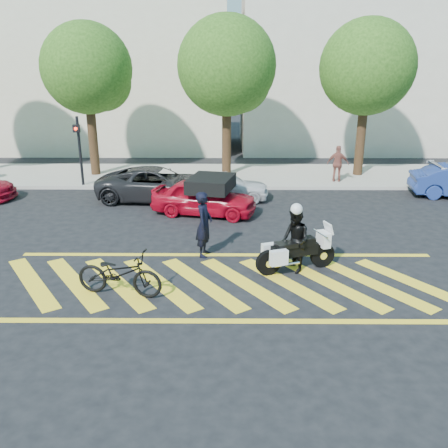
{
  "coord_description": "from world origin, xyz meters",
  "views": [
    {
      "loc": [
        0.04,
        -11.08,
        5.39
      ],
      "look_at": [
        -0.05,
        1.66,
        1.05
      ],
      "focal_mm": 38.0,
      "sensor_mm": 36.0,
      "label": 1
    }
  ],
  "objects_px": {
    "red_convertible": "(204,197)",
    "parked_mid_right": "(224,186)",
    "bicycle": "(119,274)",
    "police_motorcycle": "(295,252)",
    "parked_mid_left": "(157,184)",
    "officer_moto": "(295,240)",
    "officer_bike": "(204,224)"
  },
  "relations": [
    {
      "from": "officer_bike",
      "to": "parked_mid_left",
      "type": "bearing_deg",
      "value": 31.27
    },
    {
      "from": "bicycle",
      "to": "parked_mid_left",
      "type": "relative_size",
      "value": 0.44
    },
    {
      "from": "bicycle",
      "to": "officer_bike",
      "type": "bearing_deg",
      "value": -25.83
    },
    {
      "from": "officer_bike",
      "to": "officer_moto",
      "type": "distance_m",
      "value": 2.71
    },
    {
      "from": "bicycle",
      "to": "officer_moto",
      "type": "height_order",
      "value": "officer_moto"
    },
    {
      "from": "bicycle",
      "to": "police_motorcycle",
      "type": "height_order",
      "value": "bicycle"
    },
    {
      "from": "officer_bike",
      "to": "bicycle",
      "type": "relative_size",
      "value": 0.9
    },
    {
      "from": "red_convertible",
      "to": "officer_bike",
      "type": "bearing_deg",
      "value": -163.92
    },
    {
      "from": "red_convertible",
      "to": "parked_mid_right",
      "type": "height_order",
      "value": "red_convertible"
    },
    {
      "from": "officer_bike",
      "to": "bicycle",
      "type": "distance_m",
      "value": 3.21
    },
    {
      "from": "bicycle",
      "to": "parked_mid_left",
      "type": "distance_m",
      "value": 8.45
    },
    {
      "from": "red_convertible",
      "to": "officer_moto",
      "type": "bearing_deg",
      "value": -138.78
    },
    {
      "from": "bicycle",
      "to": "officer_moto",
      "type": "xyz_separation_m",
      "value": [
        4.43,
        1.46,
        0.32
      ]
    },
    {
      "from": "police_motorcycle",
      "to": "parked_mid_right",
      "type": "bearing_deg",
      "value": 86.35
    },
    {
      "from": "red_convertible",
      "to": "parked_mid_right",
      "type": "distance_m",
      "value": 2.06
    },
    {
      "from": "red_convertible",
      "to": "parked_mid_right",
      "type": "relative_size",
      "value": 1.06
    },
    {
      "from": "police_motorcycle",
      "to": "officer_moto",
      "type": "xyz_separation_m",
      "value": [
        -0.02,
        0.01,
        0.33
      ]
    },
    {
      "from": "bicycle",
      "to": "parked_mid_left",
      "type": "height_order",
      "value": "parked_mid_left"
    },
    {
      "from": "officer_moto",
      "to": "red_convertible",
      "type": "distance_m",
      "value": 5.73
    },
    {
      "from": "parked_mid_right",
      "to": "officer_bike",
      "type": "bearing_deg",
      "value": 173.95
    },
    {
      "from": "officer_bike",
      "to": "parked_mid_right",
      "type": "height_order",
      "value": "officer_bike"
    },
    {
      "from": "officer_moto",
      "to": "red_convertible",
      "type": "bearing_deg",
      "value": -171.55
    },
    {
      "from": "police_motorcycle",
      "to": "red_convertible",
      "type": "relative_size",
      "value": 0.58
    },
    {
      "from": "police_motorcycle",
      "to": "red_convertible",
      "type": "distance_m",
      "value": 5.75
    },
    {
      "from": "officer_moto",
      "to": "parked_mid_left",
      "type": "distance_m",
      "value": 8.42
    },
    {
      "from": "officer_moto",
      "to": "parked_mid_right",
      "type": "relative_size",
      "value": 0.48
    },
    {
      "from": "police_motorcycle",
      "to": "bicycle",
      "type": "bearing_deg",
      "value": 178.56
    },
    {
      "from": "officer_bike",
      "to": "red_convertible",
      "type": "relative_size",
      "value": 0.5
    },
    {
      "from": "officer_moto",
      "to": "parked_mid_left",
      "type": "xyz_separation_m",
      "value": [
        -4.68,
        6.99,
        -0.2
      ]
    },
    {
      "from": "police_motorcycle",
      "to": "parked_mid_left",
      "type": "bearing_deg",
      "value": 104.44
    },
    {
      "from": "officer_moto",
      "to": "red_convertible",
      "type": "xyz_separation_m",
      "value": [
        -2.68,
        5.06,
        -0.22
      ]
    },
    {
      "from": "officer_bike",
      "to": "officer_moto",
      "type": "height_order",
      "value": "officer_bike"
    }
  ]
}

